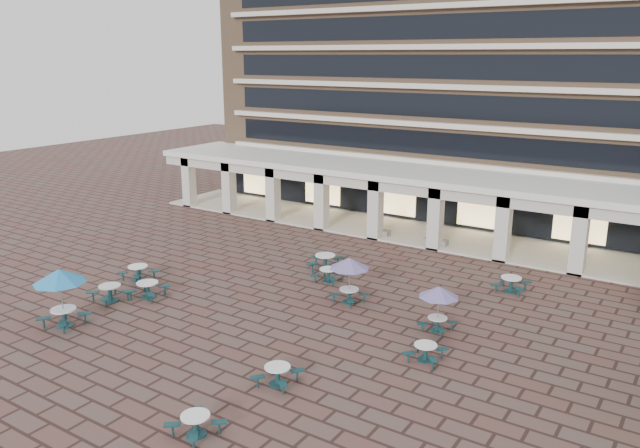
# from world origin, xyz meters

# --- Properties ---
(ground) EXTENTS (120.00, 120.00, 0.00)m
(ground) POSITION_xyz_m (0.00, 0.00, 0.00)
(ground) COLOR brown
(ground) RESTS_ON ground
(apartment_building) EXTENTS (40.00, 15.50, 25.20)m
(apartment_building) POSITION_xyz_m (0.00, 25.47, 12.60)
(apartment_building) COLOR #8C6B4F
(apartment_building) RESTS_ON ground
(retail_arcade) EXTENTS (42.00, 6.60, 4.40)m
(retail_arcade) POSITION_xyz_m (0.00, 14.80, 3.00)
(retail_arcade) COLOR white
(retail_arcade) RESTS_ON ground
(picnic_table_0) EXTENTS (2.10, 2.10, 0.81)m
(picnic_table_0) POSITION_xyz_m (-6.65, -3.08, 0.49)
(picnic_table_0) COLOR #163E43
(picnic_table_0) RESTS_ON ground
(picnic_table_1) EXTENTS (2.00, 2.00, 0.81)m
(picnic_table_1) POSITION_xyz_m (-7.87, -4.40, 0.49)
(picnic_table_1) COLOR #163E43
(picnic_table_1) RESTS_ON ground
(picnic_table_2) EXTENTS (1.78, 1.78, 0.73)m
(picnic_table_2) POSITION_xyz_m (3.94, -6.35, 0.44)
(picnic_table_2) COLOR #163E43
(picnic_table_2) RESTS_ON ground
(picnic_table_3) EXTENTS (1.73, 1.73, 0.72)m
(picnic_table_3) POSITION_xyz_m (3.67, -10.33, 0.43)
(picnic_table_3) COLOR #163E43
(picnic_table_3) RESTS_ON ground
(picnic_table_4) EXTENTS (2.32, 2.32, 2.68)m
(picnic_table_4) POSITION_xyz_m (-7.17, -7.48, 2.27)
(picnic_table_4) COLOR #163E43
(picnic_table_4) RESTS_ON ground
(picnic_table_5) EXTENTS (1.83, 1.83, 0.79)m
(picnic_table_5) POSITION_xyz_m (-9.06, -1.59, 0.47)
(picnic_table_5) COLOR #163E43
(picnic_table_5) RESTS_ON ground
(picnic_table_6) EXTENTS (1.99, 1.99, 2.30)m
(picnic_table_6) POSITION_xyz_m (2.12, 1.89, 1.95)
(picnic_table_6) COLOR #163E43
(picnic_table_6) RESTS_ON ground
(picnic_table_7) EXTENTS (1.61, 1.61, 0.69)m
(picnic_table_7) POSITION_xyz_m (7.73, -1.64, 0.41)
(picnic_table_7) COLOR #163E43
(picnic_table_7) RESTS_ON ground
(picnic_table_10) EXTENTS (1.69, 1.69, 0.72)m
(picnic_table_10) POSITION_xyz_m (-0.31, 3.83, 0.43)
(picnic_table_10) COLOR #163E43
(picnic_table_10) RESTS_ON ground
(picnic_table_11) EXTENTS (1.79, 1.79, 2.07)m
(picnic_table_11) POSITION_xyz_m (7.04, 1.20, 1.76)
(picnic_table_11) COLOR #163E43
(picnic_table_11) RESTS_ON ground
(picnic_table_12) EXTENTS (2.37, 2.37, 0.86)m
(picnic_table_12) POSITION_xyz_m (-1.53, 5.39, 0.52)
(picnic_table_12) COLOR #163E43
(picnic_table_12) RESTS_ON ground
(picnic_table_13) EXTENTS (1.76, 1.76, 0.79)m
(picnic_table_13) POSITION_xyz_m (8.33, 7.70, 0.47)
(picnic_table_13) COLOR #163E43
(picnic_table_13) RESTS_ON ground
(planter_left) EXTENTS (1.50, 0.67, 1.25)m
(planter_left) POSITION_xyz_m (-2.08, 12.90, 0.50)
(planter_left) COLOR gray
(planter_left) RESTS_ON ground
(planter_right) EXTENTS (1.50, 0.81, 1.35)m
(planter_right) POSITION_xyz_m (2.00, 12.90, 0.58)
(planter_right) COLOR gray
(planter_right) RESTS_ON ground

